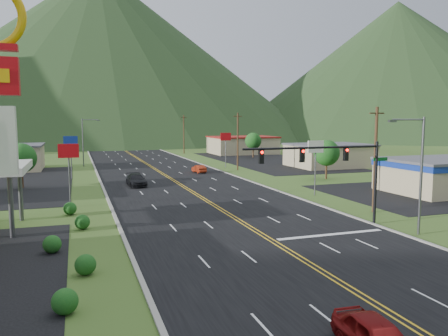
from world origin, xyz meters
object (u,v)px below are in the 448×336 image
object	(u,v)px
streetlight_west	(85,139)
car_red_far	(199,169)
streetlight_east	(418,168)
car_dark_mid	(136,180)
traffic_signal	(335,163)

from	to	relation	value
streetlight_west	car_red_far	world-z (taller)	streetlight_west
streetlight_east	car_dark_mid	xyz separation A→B (m)	(-16.99, 31.97, -4.41)
streetlight_east	car_dark_mid	world-z (taller)	streetlight_east
streetlight_east	car_red_far	world-z (taller)	streetlight_east
traffic_signal	streetlight_west	distance (m)	58.88
streetlight_west	car_red_far	size ratio (longest dim) A/B	2.34
traffic_signal	streetlight_east	size ratio (longest dim) A/B	1.46
streetlight_east	car_red_far	xyz separation A→B (m)	(-5.14, 43.47, -4.55)
streetlight_west	car_red_far	xyz separation A→B (m)	(17.72, -16.53, -4.55)
traffic_signal	car_dark_mid	size ratio (longest dim) A/B	2.45
car_red_far	traffic_signal	bearing A→B (deg)	85.60
streetlight_east	streetlight_west	xyz separation A→B (m)	(-22.86, 60.00, 0.00)
streetlight_west	car_dark_mid	distance (m)	28.98
traffic_signal	streetlight_east	distance (m)	6.17
streetlight_east	car_red_far	size ratio (longest dim) A/B	2.34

